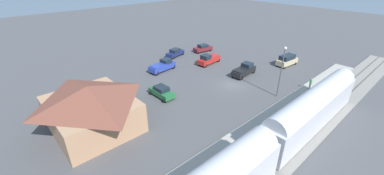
{
  "coord_description": "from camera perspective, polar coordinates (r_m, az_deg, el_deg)",
  "views": [
    {
      "loc": [
        -22.21,
        29.4,
        17.86
      ],
      "look_at": [
        2.41,
        6.99,
        1.0
      ],
      "focal_mm": 22.2,
      "sensor_mm": 36.0,
      "label": 1
    }
  ],
  "objects": [
    {
      "name": "ground_plane",
      "position": [
        40.95,
        9.55,
        0.6
      ],
      "size": [
        200.0,
        200.0,
        0.0
      ],
      "primitive_type": "plane",
      "color": "#4C4C4F"
    },
    {
      "name": "railway_track",
      "position": [
        35.32,
        27.53,
        -6.77
      ],
      "size": [
        4.8,
        70.0,
        0.3
      ],
      "color": "gray",
      "rests_on": "ground"
    },
    {
      "name": "platform",
      "position": [
        36.43,
        21.85,
        -4.37
      ],
      "size": [
        3.2,
        46.0,
        0.3
      ],
      "color": "#A8A399",
      "rests_on": "ground"
    },
    {
      "name": "station_building",
      "position": [
        31.06,
        -23.13,
        -4.27
      ],
      "size": [
        11.4,
        9.71,
        5.66
      ],
      "color": "tan",
      "rests_on": "ground"
    },
    {
      "name": "pedestrian_on_platform",
      "position": [
        39.51,
        26.15,
        -0.91
      ],
      "size": [
        0.36,
        0.36,
        1.71
      ],
      "color": "brown",
      "rests_on": "platform"
    },
    {
      "name": "pedestrian_waiting_far",
      "position": [
        42.8,
        26.62,
        1.06
      ],
      "size": [
        0.36,
        0.36,
        1.71
      ],
      "color": "brown",
      "rests_on": "platform"
    },
    {
      "name": "pickup_black",
      "position": [
        44.82,
        12.43,
        4.15
      ],
      "size": [
        2.38,
        5.54,
        2.14
      ],
      "color": "black",
      "rests_on": "ground"
    },
    {
      "name": "sedan_green",
      "position": [
        36.65,
        -7.3,
        -0.98
      ],
      "size": [
        4.53,
        2.33,
        1.74
      ],
      "color": "#236638",
      "rests_on": "ground"
    },
    {
      "name": "sedan_navy",
      "position": [
        53.71,
        -4.08,
        8.36
      ],
      "size": [
        2.81,
        4.8,
        1.74
      ],
      "color": "navy",
      "rests_on": "ground"
    },
    {
      "name": "pickup_red",
      "position": [
        49.31,
        4.02,
        6.83
      ],
      "size": [
        2.47,
        5.56,
        2.14
      ],
      "color": "red",
      "rests_on": "ground"
    },
    {
      "name": "sedan_maroon",
      "position": [
        56.89,
        2.63,
        9.46
      ],
      "size": [
        2.47,
        4.72,
        1.74
      ],
      "color": "maroon",
      "rests_on": "ground"
    },
    {
      "name": "pickup_blue",
      "position": [
        46.09,
        -7.07,
        5.23
      ],
      "size": [
        2.59,
        5.59,
        2.14
      ],
      "color": "#283D9E",
      "rests_on": "ground"
    },
    {
      "name": "suv_tan",
      "position": [
        52.01,
        21.86,
        6.15
      ],
      "size": [
        2.38,
        5.05,
        2.22
      ],
      "color": "#C6B284",
      "rests_on": "ground"
    },
    {
      "name": "light_pole_near_platform",
      "position": [
        37.16,
        20.81,
        4.78
      ],
      "size": [
        0.44,
        0.44,
        7.94
      ],
      "color": "#515156",
      "rests_on": "ground"
    }
  ]
}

